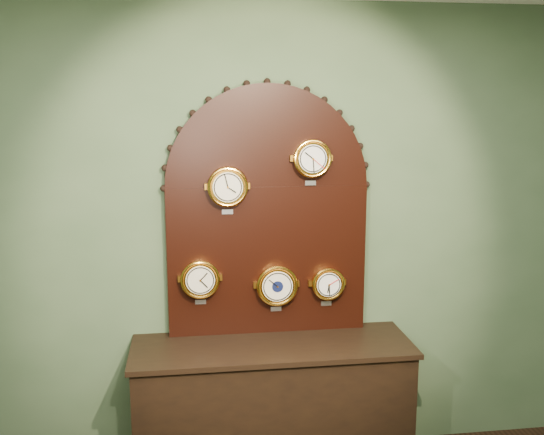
{
  "coord_description": "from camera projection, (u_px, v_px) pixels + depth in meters",
  "views": [
    {
      "loc": [
        -0.47,
        -1.13,
        2.23
      ],
      "look_at": [
        0.0,
        2.25,
        1.58
      ],
      "focal_mm": 40.64,
      "sensor_mm": 36.0,
      "label": 1
    }
  ],
  "objects": [
    {
      "name": "shop_counter",
      "position": [
        272.0,
        412.0,
        3.67
      ],
      "size": [
        1.6,
        0.5,
        0.8
      ],
      "primitive_type": "cube",
      "color": "black",
      "rests_on": "ground_plane"
    },
    {
      "name": "barometer",
      "position": [
        277.0,
        285.0,
        3.69
      ],
      "size": [
        0.25,
        0.08,
        0.3
      ],
      "color": "gold",
      "rests_on": "display_board"
    },
    {
      "name": "wall_back",
      "position": [
        266.0,
        239.0,
        3.75
      ],
      "size": [
        4.0,
        0.0,
        4.0
      ],
      "primitive_type": "plane",
      "rotation": [
        1.57,
        0.0,
        0.0
      ],
      "color": "#475F41",
      "rests_on": "ground"
    },
    {
      "name": "tide_clock",
      "position": [
        328.0,
        283.0,
        3.73
      ],
      "size": [
        0.2,
        0.08,
        0.25
      ],
      "color": "gold",
      "rests_on": "display_board"
    },
    {
      "name": "hygrometer",
      "position": [
        200.0,
        279.0,
        3.62
      ],
      "size": [
        0.23,
        0.08,
        0.28
      ],
      "color": "gold",
      "rests_on": "display_board"
    },
    {
      "name": "display_board",
      "position": [
        267.0,
        204.0,
        3.66
      ],
      "size": [
        1.26,
        0.06,
        1.53
      ],
      "color": "black",
      "rests_on": "shop_counter"
    },
    {
      "name": "arabic_clock",
      "position": [
        312.0,
        158.0,
        3.57
      ],
      "size": [
        0.22,
        0.08,
        0.27
      ],
      "color": "gold",
      "rests_on": "display_board"
    },
    {
      "name": "roman_clock",
      "position": [
        228.0,
        187.0,
        3.54
      ],
      "size": [
        0.23,
        0.08,
        0.28
      ],
      "color": "gold",
      "rests_on": "display_board"
    }
  ]
}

